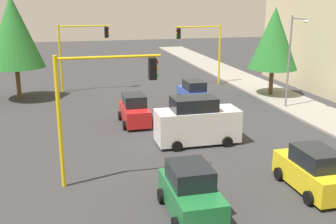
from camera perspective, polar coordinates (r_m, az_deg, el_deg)
name	(u,v)px	position (r m, az deg, el deg)	size (l,w,h in m)	color
ground_plane	(186,133)	(26.05, 2.47, -2.89)	(120.00, 120.00, 0.00)	#353538
sidewalk_kerb	(294,103)	(34.62, 16.97, 1.21)	(80.00, 4.00, 0.15)	gray
traffic_signal_near_right	(99,94)	(18.20, -9.46, 2.46)	(0.36, 4.59, 5.92)	yellow
traffic_signal_far_right	(80,45)	(37.93, -12.08, 9.10)	(0.36, 4.59, 5.97)	yellow
traffic_signal_far_left	(202,43)	(40.02, 4.75, 9.47)	(0.36, 4.59, 5.73)	yellow
street_lamp_curbside	(292,52)	(32.02, 16.82, 7.91)	(2.15, 0.28, 7.00)	slate
tree_opposite_side	(13,32)	(36.00, -20.59, 10.35)	(4.64, 4.64, 8.50)	brown
tree_roadside_mid	(274,38)	(36.15, 14.45, 9.84)	(4.13, 4.13, 7.54)	brown
delivery_van_white	(197,122)	(23.86, 4.01, -1.42)	(2.22, 4.80, 2.77)	white
car_yellow	(313,171)	(19.30, 19.37, -7.71)	(4.02, 1.99, 1.98)	yellow
car_blue	(194,94)	(32.77, 3.55, 2.57)	(3.98, 1.93, 1.98)	blue
car_red	(135,111)	(27.79, -4.64, 0.18)	(3.71, 1.93, 1.98)	red
car_green	(191,192)	(16.40, 3.15, -11.02)	(3.83, 2.07, 1.98)	#1E7238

